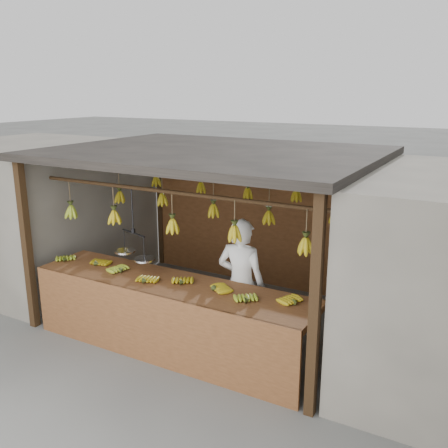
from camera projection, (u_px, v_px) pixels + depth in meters
The scene contains 8 objects.
ground at pixel (214, 315), 7.25m from camera, with size 80.00×80.00×0.00m, color #5B5B57.
stall at pixel (225, 178), 7.01m from camera, with size 4.30×3.30×2.40m.
neighbor_left at pixel (35, 210), 8.65m from camera, with size 3.00×3.00×2.30m, color slate.
counter at pixel (165, 300), 6.01m from camera, with size 3.69×0.84×0.96m.
hanging_bananas at pixel (214, 207), 6.83m from camera, with size 3.59×2.23×0.40m.
balance_scale at pixel (134, 251), 6.38m from camera, with size 0.69×0.39×0.90m.
vendor at pixel (241, 284), 6.18m from camera, with size 0.61×0.40×1.68m, color white.
bag_bundles at pixel (376, 245), 7.22m from camera, with size 0.08×0.26×1.32m.
Camera 1 is at (3.38, -5.73, 3.17)m, focal length 40.00 mm.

